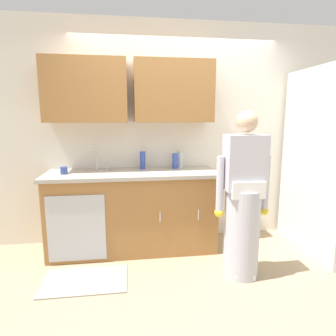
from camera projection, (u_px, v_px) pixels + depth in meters
ground_plane at (191, 276)px, 2.86m from camera, size 9.00×9.00×0.00m
kitchen_wall_with_uppers at (165, 124)px, 3.55m from camera, size 4.80×0.44×2.70m
closet_door_panel at (310, 163)px, 3.26m from camera, size 0.04×1.10×2.10m
counter_cabinet at (133, 212)px, 3.39m from camera, size 1.90×0.62×0.90m
countertop at (132, 173)px, 3.31m from camera, size 1.96×0.66×0.04m
sink at (99, 174)px, 3.26m from camera, size 0.50×0.36×0.35m
person_at_sink at (243, 208)px, 2.77m from camera, size 0.55×0.34×1.62m
floor_mat at (85, 280)px, 2.77m from camera, size 0.80×0.50×0.01m
bottle_cleaner_spray at (143, 160)px, 3.47m from camera, size 0.07×0.07×0.21m
bottle_soap at (180, 160)px, 3.58m from camera, size 0.07×0.07×0.19m
bottle_water_tall at (175, 161)px, 3.50m from camera, size 0.06×0.06×0.18m
cup_by_sink at (64, 170)px, 3.16m from camera, size 0.08×0.08×0.08m
knife_on_counter at (178, 173)px, 3.19m from camera, size 0.20×0.17×0.01m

